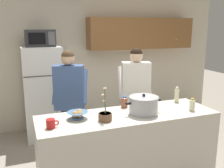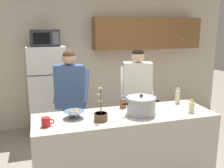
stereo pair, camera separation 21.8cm
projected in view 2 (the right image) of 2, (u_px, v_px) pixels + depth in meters
The scene contains 13 objects.
back_wall_unit at pixel (99, 54), 5.03m from camera, with size 6.00×0.48×2.60m.
kitchen_island at pixel (125, 150), 3.07m from camera, with size 2.13×0.68×0.92m, color beige.
refrigerator at pixel (48, 92), 4.49m from camera, with size 0.64×0.68×1.61m.
microwave at pixel (45, 38), 4.27m from camera, with size 0.48×0.37×0.28m.
person_near_pot at pixel (70, 93), 3.60m from camera, with size 0.59×0.53×1.62m.
person_by_sink at pixel (137, 89), 3.76m from camera, with size 0.58×0.52×1.64m.
cooking_pot at pixel (141, 106), 2.96m from camera, with size 0.46×0.35×0.24m.
coffee_mug at pixel (46, 122), 2.60m from camera, with size 0.13×0.09×0.10m.
bread_bowl at pixel (74, 114), 2.84m from camera, with size 0.24×0.24×0.10m.
bottle_near_edge at pixel (123, 102), 3.21m from camera, with size 0.09×0.09×0.15m.
bottle_mid_counter at pixel (192, 106), 3.03m from camera, with size 0.07×0.07×0.16m.
bottle_far_corner at pixel (178, 96), 3.39m from camera, with size 0.06×0.06×0.21m.
potted_orchid at pixel (101, 115), 2.77m from camera, with size 0.15×0.15×0.38m.
Camera 2 is at (-0.97, -2.65, 1.92)m, focal length 40.47 mm.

